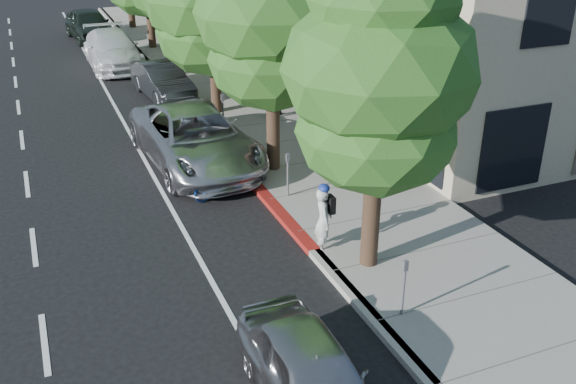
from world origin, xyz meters
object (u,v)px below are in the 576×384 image
street_tree_1 (272,15)px  cyclist (323,221)px  dark_sedan (163,81)px  dark_suv_far (89,24)px  bicycle (219,182)px  near_car_a (311,376)px  street_tree_0 (380,74)px  silver_suv (196,138)px  white_pickup (112,49)px  pedestrian (272,91)px

street_tree_1 → cyclist: size_ratio=4.55×
dark_sedan → dark_suv_far: dark_suv_far is taller
bicycle → near_car_a: 8.56m
street_tree_0 → bicycle: size_ratio=4.28×
bicycle → silver_suv: bearing=-20.2°
street_tree_1 → white_pickup: size_ratio=1.31×
dark_suv_far → near_car_a: 31.42m
street_tree_0 → near_car_a: 6.06m
pedestrian → cyclist: bearing=37.8°
silver_suv → dark_suv_far: bearing=88.7°
street_tree_1 → pedestrian: 6.09m
silver_suv → white_pickup: silver_suv is taller
bicycle → street_tree_1: bearing=-83.6°
street_tree_0 → cyclist: size_ratio=4.35×
silver_suv → street_tree_1: bearing=-40.1°
bicycle → silver_suv: size_ratio=0.27×
bicycle → white_pickup: (-0.47, 16.12, 0.40)m
street_tree_0 → cyclist: (-0.65, 1.08, -3.74)m
street_tree_1 → near_car_a: street_tree_1 is taller
dark_sedan → pedestrian: pedestrian is taller
silver_suv → pedestrian: 4.86m
dark_sedan → near_car_a: 18.62m
cyclist → white_pickup: 20.12m
street_tree_1 → bicycle: bearing=-154.0°
dark_sedan → dark_suv_far: 12.95m
pedestrian → silver_suv: bearing=1.3°
dark_suv_far → near_car_a: dark_suv_far is taller
white_pickup → near_car_a: (-0.52, -24.62, -0.17)m
dark_sedan → near_car_a: bearing=-101.2°
bicycle → near_car_a: (-0.99, -8.50, 0.23)m
white_pickup → pedestrian: size_ratio=2.96×
white_pickup → pedestrian: bearing=-67.8°
cyclist → near_car_a: (-2.39, -4.58, -0.17)m
cyclist → bicycle: 4.18m
street_tree_0 → near_car_a: street_tree_0 is taller
white_pickup → silver_suv: bearing=-87.7°
cyclist → pedestrian: 9.80m
street_tree_0 → white_pickup: 21.59m
street_tree_0 → cyclist: 3.94m
silver_suv → street_tree_0: bearing=-78.4°
dark_suv_far → near_car_a: (-0.23, -31.41, -0.20)m
dark_suv_far → pedestrian: (4.54, -17.33, 0.26)m
dark_sedan → silver_suv: bearing=-100.9°
street_tree_0 → pedestrian: 11.26m
silver_suv → near_car_a: silver_suv is taller
silver_suv → dark_sedan: (0.62, 7.54, -0.16)m
white_pickup → street_tree_0: bearing=-83.0°
pedestrian → dark_suv_far: bearing=-113.4°
street_tree_0 → silver_suv: bearing=105.1°
street_tree_1 → dark_sedan: (-1.40, 9.04, -4.04)m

